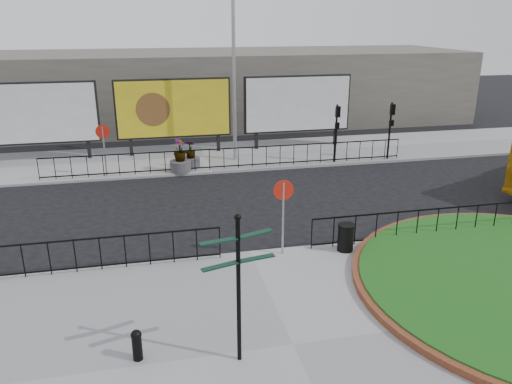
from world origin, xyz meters
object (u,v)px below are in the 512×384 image
object	(u,v)px
planter_a	(180,159)
planter_b	(191,158)
billboard_mid	(174,109)
lamp_post	(234,69)
litter_bin	(346,237)
bollard	(137,344)
fingerpost_sign	(238,275)

from	to	relation	value
planter_a	planter_b	world-z (taller)	planter_a
billboard_mid	planter_a	size ratio (longest dim) A/B	3.82
planter_a	lamp_post	bearing A→B (deg)	28.02
planter_b	billboard_mid	bearing A→B (deg)	100.67
billboard_mid	planter_a	world-z (taller)	billboard_mid
billboard_mid	litter_bin	world-z (taller)	billboard_mid
lamp_post	litter_bin	bearing A→B (deg)	-82.41
planter_b	bollard	bearing A→B (deg)	-99.83
billboard_mid	planter_a	bearing A→B (deg)	-90.00
litter_bin	bollard	bearing A→B (deg)	-147.57
litter_bin	planter_b	bearing A→B (deg)	110.63
bollard	billboard_mid	bearing A→B (deg)	83.56
litter_bin	planter_a	size ratio (longest dim) A/B	0.56
fingerpost_sign	planter_b	bearing A→B (deg)	78.33
planter_a	bollard	bearing A→B (deg)	-98.04
litter_bin	planter_b	world-z (taller)	planter_b
bollard	planter_a	size ratio (longest dim) A/B	0.46
billboard_mid	lamp_post	xyz separation A→B (m)	(3.01, -1.97, 2.23)
fingerpost_sign	bollard	distance (m)	2.81
lamp_post	planter_b	xyz separation A→B (m)	(-2.45, -0.99, -4.22)
billboard_mid	litter_bin	bearing A→B (deg)	-71.45
billboard_mid	planter_b	bearing A→B (deg)	-79.33
bollard	litter_bin	size ratio (longest dim) A/B	0.82
bollard	planter_a	world-z (taller)	planter_a
planter_a	billboard_mid	bearing A→B (deg)	90.00
billboard_mid	planter_a	xyz separation A→B (m)	(-0.00, -3.57, -1.87)
lamp_post	planter_a	size ratio (longest dim) A/B	5.69
litter_bin	planter_a	bearing A→B (deg)	114.48
fingerpost_sign	litter_bin	bearing A→B (deg)	36.49
lamp_post	planter_a	distance (m)	5.33
bollard	litter_bin	xyz separation A→B (m)	(6.55, 4.16, 0.05)
litter_bin	planter_a	world-z (taller)	planter_a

